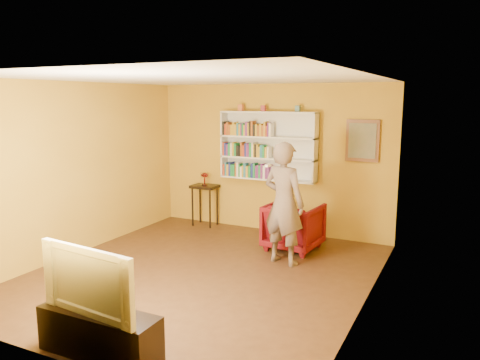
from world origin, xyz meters
name	(u,v)px	position (x,y,z in m)	size (l,w,h in m)	color
room_shell	(201,204)	(0.00, 0.00, 1.02)	(5.30, 5.80, 2.88)	#3F2614
bookshelf	(269,146)	(0.00, 2.41, 1.59)	(1.80, 0.29, 1.23)	silver
books_row_lower	(247,170)	(-0.38, 2.30, 1.13)	(0.93, 0.19, 0.27)	#AE391A
books_row_middle	(246,150)	(-0.41, 2.30, 1.51)	(0.92, 0.19, 0.26)	#AE391A
books_row_upper	(248,129)	(-0.38, 2.31, 1.89)	(0.96, 0.19, 0.27)	black
ornament_left	(241,108)	(-0.54, 2.35, 2.27)	(0.09, 0.09, 0.12)	#C66638
ornament_centre	(263,108)	(-0.09, 2.35, 2.27)	(0.08, 0.08, 0.11)	#9A333D
ornament_right	(298,109)	(0.55, 2.35, 2.27)	(0.08, 0.08, 0.11)	slate
framed_painting	(362,141)	(1.65, 2.46, 1.75)	(0.55, 0.05, 0.70)	brown
console_table	(205,192)	(-1.27, 2.25, 0.66)	(0.49, 0.37, 0.80)	black
ruby_lustre	(205,176)	(-1.27, 2.25, 0.97)	(0.15, 0.15, 0.24)	maroon
armchair	(294,226)	(0.77, 1.63, 0.38)	(0.82, 0.84, 0.77)	#4E050F
person	(284,203)	(0.86, 0.93, 0.92)	(0.67, 0.44, 1.83)	brown
game_remote	(268,165)	(0.73, 0.63, 1.51)	(0.04, 0.15, 0.04)	white
tv_cabinet	(100,333)	(0.21, -2.25, 0.22)	(1.25, 0.37, 0.45)	black
television	(97,278)	(0.21, -2.25, 0.78)	(1.15, 0.15, 0.66)	black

